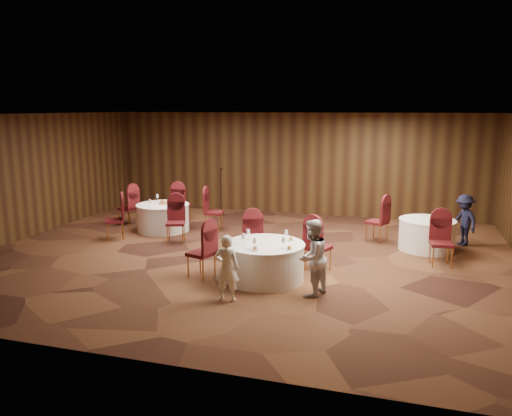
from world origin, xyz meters
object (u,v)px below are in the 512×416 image
(table_right, at_px, (427,234))
(man_c, at_px, (464,220))
(woman_b, at_px, (312,258))
(table_main, at_px, (265,261))
(woman_a, at_px, (227,268))
(table_left, at_px, (163,217))
(mic_stand, at_px, (221,202))

(table_right, xyz_separation_m, man_c, (0.88, 0.68, 0.26))
(woman_b, bearing_deg, table_main, -96.40)
(table_right, xyz_separation_m, woman_a, (-3.49, -4.38, 0.22))
(table_right, height_order, man_c, man_c)
(table_left, distance_m, woman_b, 6.04)
(table_main, relative_size, table_right, 1.20)
(table_left, bearing_deg, mic_stand, 71.16)
(table_main, height_order, man_c, man_c)
(table_main, xyz_separation_m, man_c, (4.03, 3.83, 0.26))
(table_main, bearing_deg, table_right, 44.97)
(mic_stand, bearing_deg, table_left, -108.84)
(table_main, bearing_deg, man_c, 43.53)
(table_left, distance_m, table_right, 6.92)
(table_main, xyz_separation_m, woman_b, (1.04, -0.56, 0.33))
(woman_b, distance_m, man_c, 5.32)
(mic_stand, height_order, man_c, mic_stand)
(table_main, bearing_deg, mic_stand, 118.25)
(table_left, bearing_deg, woman_a, -51.64)
(man_c, bearing_deg, mic_stand, -135.31)
(table_left, xyz_separation_m, man_c, (7.80, 0.74, 0.26))
(table_main, distance_m, woman_a, 1.30)
(woman_b, height_order, man_c, woman_b)
(table_left, relative_size, woman_b, 1.03)
(mic_stand, xyz_separation_m, woman_a, (2.61, -6.72, 0.17))
(table_right, bearing_deg, table_left, -179.55)
(table_right, relative_size, woman_b, 0.93)
(woman_b, bearing_deg, mic_stand, -124.56)
(man_c, bearing_deg, woman_a, -72.77)
(table_left, bearing_deg, table_main, -39.38)
(table_right, height_order, woman_b, woman_b)
(table_right, height_order, woman_a, woman_a)
(table_right, bearing_deg, mic_stand, 159.00)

